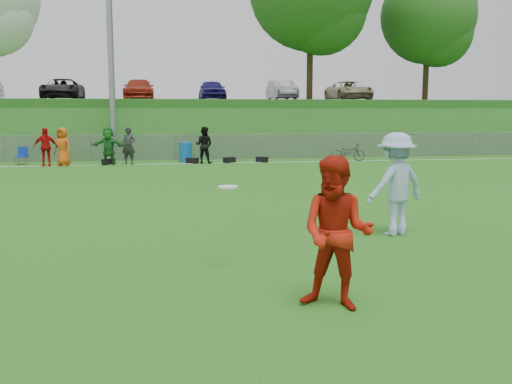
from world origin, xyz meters
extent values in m
plane|color=#225D13|center=(0.00, 0.00, 0.00)|extent=(120.00, 120.00, 0.00)
cube|color=white|center=(0.00, 18.00, 0.01)|extent=(60.00, 0.10, 0.01)
cube|color=gray|center=(0.00, 20.00, 0.60)|extent=(58.00, 0.02, 1.20)
cube|color=gray|center=(0.00, 20.00, 1.25)|extent=(58.00, 0.04, 0.04)
cylinder|color=gray|center=(-3.00, 20.80, 6.00)|extent=(0.30, 0.30, 12.00)
cube|color=#245919|center=(0.00, 31.00, 1.50)|extent=(120.00, 18.00, 3.00)
cube|color=black|center=(0.00, 33.00, 3.05)|extent=(120.00, 12.00, 0.10)
cylinder|color=black|center=(8.00, 24.50, 7.25)|extent=(0.36, 0.36, 8.50)
sphere|color=#1F4612|center=(8.60, 24.20, 8.10)|extent=(5.10, 5.10, 5.10)
cylinder|color=black|center=(16.00, 26.00, 6.50)|extent=(0.36, 0.36, 7.00)
sphere|color=#1F4612|center=(16.00, 26.00, 8.25)|extent=(5.88, 5.88, 5.88)
sphere|color=#1F4612|center=(16.60, 25.70, 7.20)|extent=(4.20, 4.20, 4.20)
imported|color=black|center=(-7.00, 32.00, 3.82)|extent=(2.39, 5.18, 1.44)
imported|color=maroon|center=(-2.00, 32.00, 3.82)|extent=(2.02, 4.96, 1.44)
imported|color=navy|center=(3.00, 32.00, 3.82)|extent=(1.70, 4.23, 1.44)
imported|color=gray|center=(8.00, 32.00, 3.82)|extent=(1.52, 4.37, 1.44)
imported|color=tan|center=(13.00, 32.00, 3.82)|extent=(2.39, 5.18, 1.44)
imported|color=red|center=(-5.75, 18.00, 0.85)|extent=(1.05, 0.57, 1.69)
imported|color=#CD5513|center=(-5.01, 18.00, 0.85)|extent=(0.99, 0.88, 1.69)
imported|color=#1C6A20|center=(-3.05, 18.00, 0.85)|extent=(1.64, 0.78, 1.69)
imported|color=#28282B|center=(-2.15, 18.00, 0.85)|extent=(0.71, 0.57, 1.69)
imported|color=black|center=(1.24, 18.00, 0.85)|extent=(1.02, 0.93, 1.69)
cube|color=black|center=(-3.08, 18.10, 0.13)|extent=(0.62, 0.51, 0.26)
cube|color=black|center=(0.69, 18.10, 0.13)|extent=(0.61, 0.46, 0.26)
cube|color=black|center=(2.43, 18.10, 0.13)|extent=(0.62, 0.48, 0.26)
cube|color=black|center=(3.99, 18.10, 0.13)|extent=(0.62, 0.51, 0.26)
imported|color=#B51C0C|center=(1.22, -1.75, 0.95)|extent=(1.16, 1.09, 1.90)
imported|color=#A0B7DE|center=(3.68, 2.12, 1.01)|extent=(1.48, 1.14, 2.02)
cylinder|color=white|center=(0.13, 0.25, 1.29)|extent=(0.31, 0.31, 0.03)
cylinder|color=#1059B4|center=(0.45, 19.00, 0.46)|extent=(0.70, 0.70, 0.92)
cube|color=#0F2DA5|center=(-6.95, 18.80, 0.36)|extent=(0.51, 0.51, 0.04)
cube|color=#0F2DA5|center=(-6.91, 19.01, 0.58)|extent=(0.45, 0.10, 0.45)
imported|color=#323134|center=(8.21, 18.01, 0.43)|extent=(1.68, 0.66, 0.87)
camera|label=1|loc=(-0.94, -8.32, 2.45)|focal=40.00mm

